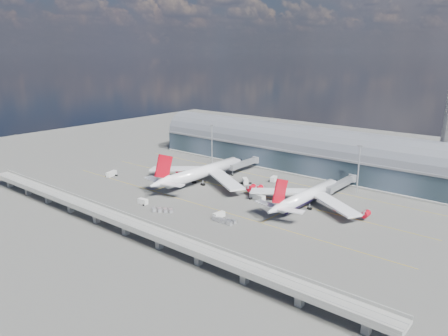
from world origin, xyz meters
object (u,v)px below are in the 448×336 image
Objects in this scene: service_truck_0 at (111,174)px; cargo_train_0 at (162,210)px; airliner_left at (200,173)px; service_truck_5 at (245,181)px; floodlight_mast_right at (358,168)px; cargo_train_1 at (222,221)px; service_truck_4 at (274,179)px; cargo_train_2 at (231,221)px; airliner_right at (306,197)px; service_truck_1 at (143,202)px; service_truck_2 at (257,197)px; floodlight_mast_left at (212,143)px; service_truck_3 at (219,215)px.

service_truck_0 is 70.15m from cargo_train_0.
airliner_left is 11.27× the size of service_truck_5.
cargo_train_0 is at bearing -124.54° from floodlight_mast_right.
cargo_train_0 is at bearing 102.18° from cargo_train_1.
cargo_train_2 is (19.91, -63.07, -0.75)m from service_truck_4.
service_truck_0 is at bearing -153.38° from floodlight_mast_right.
airliner_left is at bearing -152.21° from floodlight_mast_right.
cargo_train_1 is at bearing -25.49° from service_truck_0.
service_truck_4 is (29.57, 28.92, -4.86)m from airliner_left.
cargo_train_2 is (-14.82, -38.27, -4.37)m from airliner_right.
service_truck_1 is 0.47× the size of cargo_train_1.
floodlight_mast_right reaches higher than cargo_train_2.
floodlight_mast_right is 139.55m from service_truck_0.
service_truck_2 is (-23.42, -6.86, -3.48)m from airliner_right.
floodlight_mast_left is 100.00m from floodlight_mast_right.
service_truck_5 is at bearing 11.25° from service_truck_0.
service_truck_0 is (-114.31, -27.27, -3.57)m from airliner_right.
service_truck_1 is at bearing 114.63° from cargo_train_0.
airliner_right reaches higher than service_truck_2.
service_truck_3 is 7.72m from cargo_train_2.
service_truck_4 is at bearing 106.83° from service_truck_3.
service_truck_1 is at bearing -160.60° from service_truck_3.
service_truck_5 is at bearing -27.70° from floodlight_mast_left.
service_truck_5 is 0.64× the size of cargo_train_0.
floodlight_mast_left is at bearing 51.16° from service_truck_0.
floodlight_mast_right is at bearing -21.87° from service_truck_5.
airliner_right is 44.75m from cargo_train_1.
floodlight_mast_left reaches higher than airliner_left.
cargo_train_2 is at bearing -84.58° from service_truck_1.
cargo_train_0 is at bearing -99.53° from service_truck_1.
cargo_train_1 is at bearing -46.59° from cargo_train_0.
service_truck_3 is at bearing -111.28° from service_truck_5.
service_truck_4 reaches higher than cargo_train_2.
service_truck_4 is at bearing -10.48° from floodlight_mast_left.
cargo_train_2 is (-24.80, -73.29, -12.81)m from floodlight_mast_right.
floodlight_mast_left is 4.42× the size of service_truck_4.
service_truck_3 is 0.91× the size of service_truck_5.
service_truck_2 reaches higher than service_truck_1.
service_truck_5 is (-9.72, -13.69, 0.07)m from service_truck_4.
floodlight_mast_left is 67.94m from service_truck_0.
service_truck_3 reaches higher than cargo_train_1.
service_truck_4 is at bearing 11.95° from cargo_train_1.
airliner_right is at bearing -9.70° from cargo_train_2.
airliner_left is 1.17× the size of airliner_right.
floodlight_mast_right is at bearing 74.58° from airliner_right.
service_truck_4 reaches higher than service_truck_3.
floodlight_mast_right reaches higher than service_truck_1.
service_truck_4 is at bearing 28.99° from cargo_train_2.
service_truck_0 is at bearing -166.10° from airliner_right.
cargo_train_2 is at bearing -34.85° from airliner_left.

